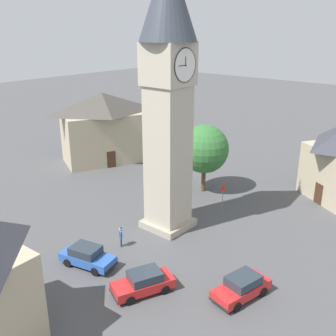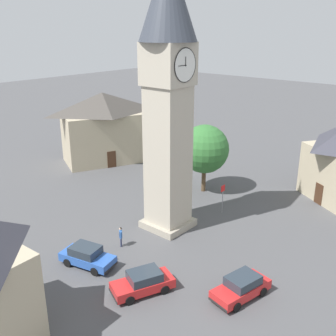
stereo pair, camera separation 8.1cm
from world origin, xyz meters
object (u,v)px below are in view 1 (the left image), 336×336
clock_tower (168,76)px  building_corner_back (103,127)px  pedestrian (121,235)px  car_silver_kerb (87,256)px  road_sign (223,194)px  tree (204,149)px  car_red_corner (143,282)px  car_blue_kerb (242,287)px

clock_tower → building_corner_back: (-8.37, -18.00, -8.49)m
pedestrian → building_corner_back: (-13.41, -17.36, 3.54)m
car_silver_kerb → pedestrian: 3.48m
road_sign → building_corner_back: bearing=-98.5°
pedestrian → tree: size_ratio=0.23×
tree → building_corner_back: size_ratio=0.60×
car_silver_kerb → tree: (-17.01, -1.74, 3.92)m
car_red_corner → pedestrian: (-3.05, -5.42, 0.25)m
pedestrian → road_sign: 10.79m
clock_tower → pedestrian: 13.07m
car_silver_kerb → tree: tree is taller
clock_tower → car_blue_kerb: (4.30, 9.96, -12.29)m
clock_tower → tree: size_ratio=3.08×
clock_tower → car_silver_kerb: clock_tower is taller
clock_tower → car_red_corner: 15.47m
car_silver_kerb → pedestrian: size_ratio=2.61×
car_blue_kerb → car_red_corner: same height
tree → car_silver_kerb: bearing=5.8°
tree → car_blue_kerb: bearing=43.8°
car_silver_kerb → clock_tower: bearing=176.3°
car_red_corner → road_sign: road_sign is taller
pedestrian → building_corner_back: 22.22m
car_silver_kerb → pedestrian: bearing=-178.6°
building_corner_back → pedestrian: bearing=52.3°
clock_tower → car_silver_kerb: size_ratio=5.05×
car_blue_kerb → pedestrian: size_ratio=2.60×
clock_tower → car_red_corner: size_ratio=5.00×
car_blue_kerb → tree: bearing=-136.2°
car_blue_kerb → car_silver_kerb: bearing=-68.2°
car_blue_kerb → car_silver_kerb: same height
clock_tower → road_sign: 12.55m
car_red_corner → road_sign: size_ratio=1.59×
car_silver_kerb → tree: bearing=-174.2°
pedestrian → tree: tree is taller
car_red_corner → building_corner_back: building_corner_back is taller
car_silver_kerb → pedestrian: (-3.47, -0.08, 0.25)m
pedestrian → building_corner_back: building_corner_back is taller
car_silver_kerb → road_sign: 14.16m
clock_tower → tree: clock_tower is taller
car_blue_kerb → pedestrian: pedestrian is taller
car_silver_kerb → building_corner_back: size_ratio=0.37×
clock_tower → car_blue_kerb: 16.39m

